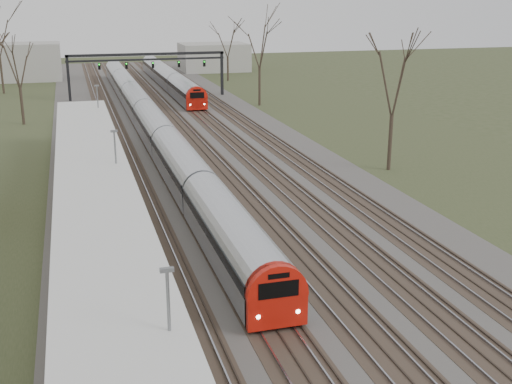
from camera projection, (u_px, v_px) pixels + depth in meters
track_bed at (189, 145)px, 59.42m from camera, size 24.00×160.00×0.22m
platform at (94, 207)px, 40.74m from camera, size 3.50×69.00×1.00m
canopy at (93, 173)px, 35.59m from camera, size 4.10×50.00×3.11m
signal_gantry at (147, 62)px, 85.55m from camera, size 21.00×0.59×6.08m
tree_east_far at (394, 78)px, 49.01m from camera, size 5.00×5.00×10.30m
train_near at (146, 114)px, 67.12m from camera, size 2.62×90.21×3.05m
train_far at (168, 78)px, 96.69m from camera, size 2.62×45.21×3.05m
passenger at (127, 328)px, 23.22m from camera, size 0.54×0.67×1.60m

